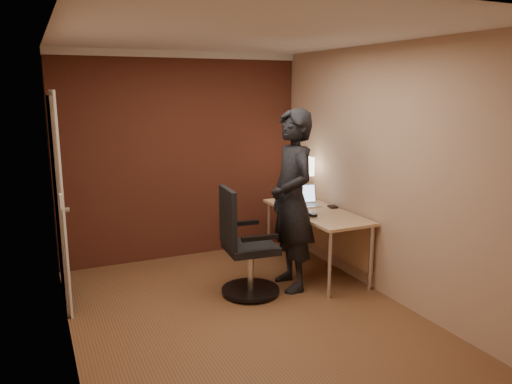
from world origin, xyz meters
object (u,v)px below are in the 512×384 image
desk (321,221)px  wallet (333,207)px  person (292,201)px  mouse (313,215)px  desk_lamp (302,167)px  office_chair (244,250)px  laptop (304,200)px

desk → wallet: size_ratio=13.64×
desk → person: size_ratio=0.80×
person → wallet: bearing=118.0°
desk → person: 0.68m
mouse → desk_lamp: bearing=69.2°
desk_lamp → office_chair: 1.48m
desk → office_chair: (-1.06, -0.26, -0.12)m
laptop → office_chair: (-1.00, -0.54, -0.31)m
laptop → wallet: laptop is taller
desk → mouse: mouse is taller
laptop → person: 0.72m
mouse → wallet: mouse is taller
wallet → office_chair: 1.29m
laptop → office_chair: bearing=-151.8°
laptop → mouse: size_ratio=3.65×
desk → person: (-0.52, -0.26, 0.34)m
desk_lamp → mouse: bearing=-110.5°
desk → office_chair: size_ratio=1.37×
desk → mouse: 0.36m
laptop → wallet: bearing=-46.7°
wallet → office_chair: size_ratio=0.10×
laptop → office_chair: size_ratio=0.33×
desk_lamp → laptop: 0.42m
wallet → mouse: bearing=-149.4°
desk → mouse: bearing=-138.7°
desk_lamp → person: person is taller
wallet → office_chair: bearing=-166.9°
laptop → wallet: 0.35m
desk → wallet: wallet is taller
laptop → office_chair: office_chair is taller
mouse → office_chair: size_ratio=0.09×
desk → mouse: size_ratio=15.00×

